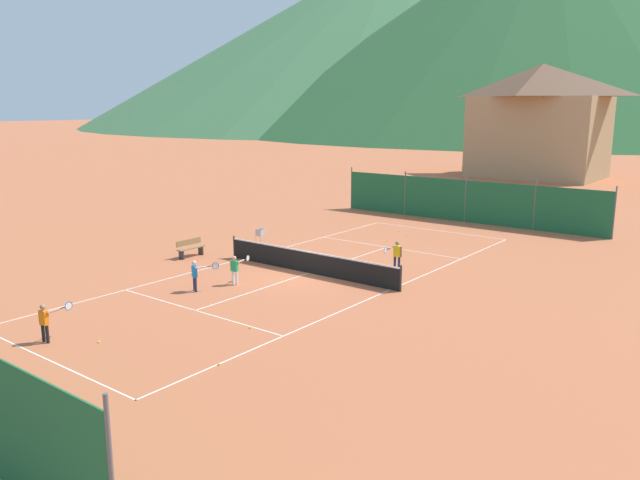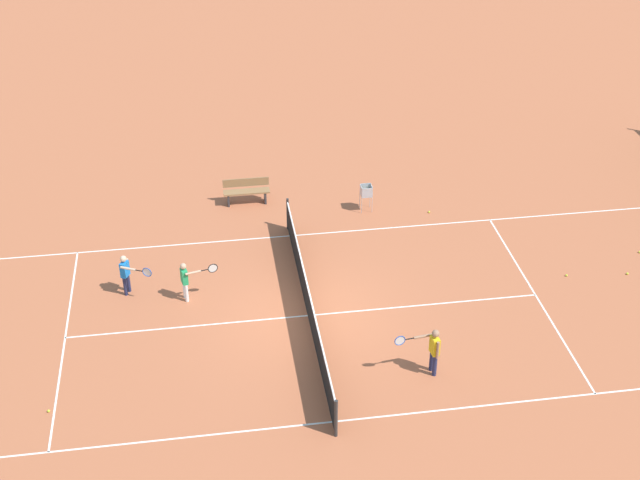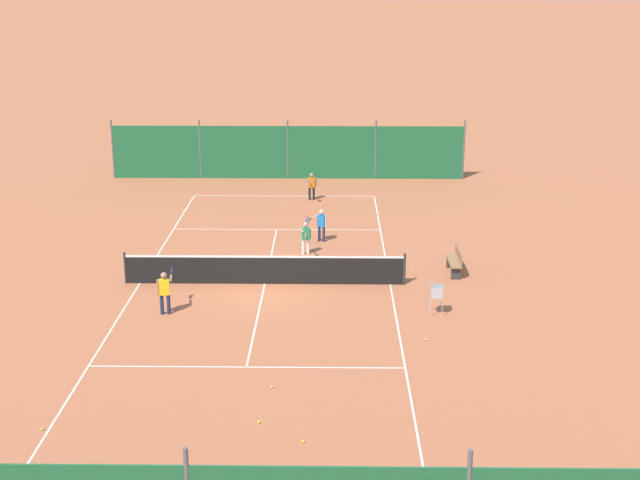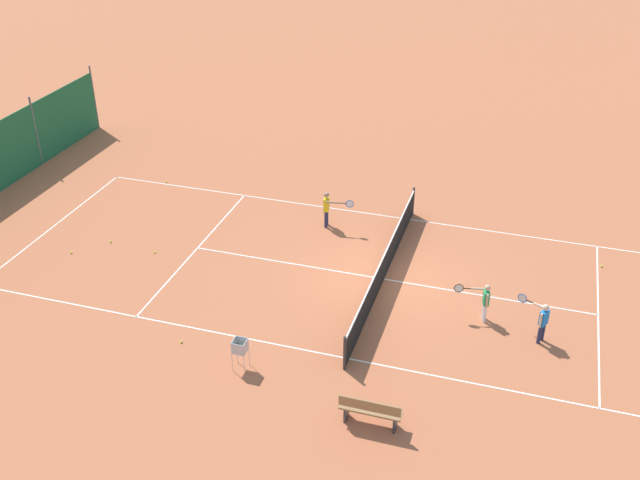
% 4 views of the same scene
% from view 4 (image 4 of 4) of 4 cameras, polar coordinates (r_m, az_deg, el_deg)
% --- Properties ---
extents(ground_plane, '(600.00, 600.00, 0.00)m').
position_cam_4_polar(ground_plane, '(23.53, 4.88, -2.98)').
color(ground_plane, '#B7603D').
extents(court_line_markings, '(8.25, 23.85, 0.01)m').
position_cam_4_polar(court_line_markings, '(23.53, 4.88, -2.98)').
color(court_line_markings, white).
rests_on(court_line_markings, ground).
extents(tennis_net, '(9.18, 0.08, 1.06)m').
position_cam_4_polar(tennis_net, '(23.27, 4.93, -1.95)').
color(tennis_net, '#2D2D2D').
rests_on(tennis_net, ground).
extents(player_far_baseline, '(0.44, 1.10, 1.31)m').
position_cam_4_polar(player_far_baseline, '(26.03, 0.59, 2.54)').
color(player_far_baseline, '#23284C').
rests_on(player_far_baseline, ground).
extents(player_far_service, '(0.39, 1.04, 1.19)m').
position_cam_4_polar(player_far_service, '(21.79, 12.39, -4.45)').
color(player_far_service, white).
rests_on(player_far_service, ground).
extents(player_near_baseline, '(0.78, 0.90, 1.23)m').
position_cam_4_polar(player_near_baseline, '(21.35, 16.56, -5.82)').
color(player_near_baseline, '#23284C').
rests_on(player_near_baseline, ground).
extents(tennis_ball_by_net_right, '(0.07, 0.07, 0.07)m').
position_cam_4_polar(tennis_ball_by_net_right, '(30.13, -11.65, 4.36)').
color(tennis_ball_by_net_right, '#CCE033').
rests_on(tennis_ball_by_net_right, ground).
extents(tennis_ball_alley_left, '(0.07, 0.07, 0.07)m').
position_cam_4_polar(tennis_ball_alley_left, '(26.07, -18.43, -0.93)').
color(tennis_ball_alley_left, '#CCE033').
rests_on(tennis_ball_alley_left, ground).
extents(tennis_ball_service_box, '(0.07, 0.07, 0.07)m').
position_cam_4_polar(tennis_ball_service_box, '(25.68, 20.67, -1.88)').
color(tennis_ball_service_box, '#CCE033').
rests_on(tennis_ball_service_box, ground).
extents(tennis_ball_alley_right, '(0.07, 0.07, 0.07)m').
position_cam_4_polar(tennis_ball_alley_right, '(21.15, -10.53, -7.64)').
color(tennis_ball_alley_right, '#CCE033').
rests_on(tennis_ball_alley_right, ground).
extents(tennis_ball_near_corner, '(0.07, 0.07, 0.07)m').
position_cam_4_polar(tennis_ball_near_corner, '(26.33, -15.67, -0.14)').
color(tennis_ball_near_corner, '#CCE033').
rests_on(tennis_ball_near_corner, ground).
extents(tennis_ball_mid_court, '(0.07, 0.07, 0.07)m').
position_cam_4_polar(tennis_ball_mid_court, '(25.36, -12.48, -0.93)').
color(tennis_ball_mid_court, '#CCE033').
rests_on(tennis_ball_mid_court, ground).
extents(ball_hopper, '(0.36, 0.36, 0.89)m').
position_cam_4_polar(ball_hopper, '(19.70, -6.16, -8.18)').
color(ball_hopper, '#B7B7BC').
rests_on(ball_hopper, ground).
extents(courtside_bench, '(0.36, 1.50, 0.84)m').
position_cam_4_polar(courtside_bench, '(18.15, 3.87, -12.86)').
color(courtside_bench, olive).
rests_on(courtside_bench, ground).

